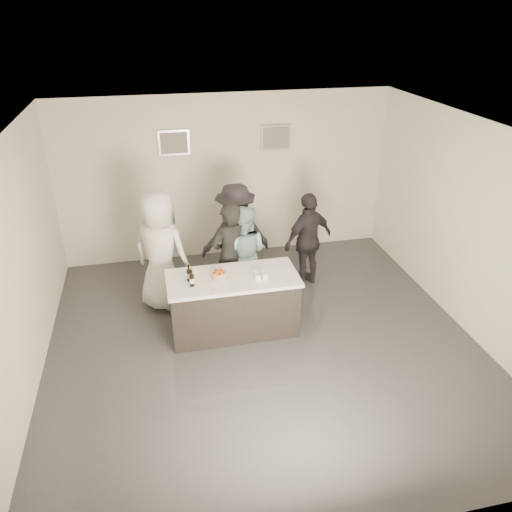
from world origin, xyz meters
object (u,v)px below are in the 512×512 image
(beer_bottle_a, at_px, (189,272))
(person_guest_left, at_px, (161,252))
(bar_counter, at_px, (233,304))
(cake, at_px, (219,276))
(person_main_blue, at_px, (243,254))
(beer_bottle_b, at_px, (192,278))
(person_guest_back, at_px, (236,236))
(person_main_black, at_px, (230,256))
(person_guest_right, at_px, (308,240))

(beer_bottle_a, xyz_separation_m, person_guest_left, (-0.35, 0.88, -0.07))
(bar_counter, xyz_separation_m, person_guest_left, (-0.95, 0.90, 0.51))
(person_guest_left, bearing_deg, cake, 165.20)
(person_main_blue, bearing_deg, beer_bottle_b, 66.19)
(beer_bottle_b, bearing_deg, person_guest_back, 59.66)
(beer_bottle_b, distance_m, person_guest_back, 1.74)
(cake, bearing_deg, person_guest_back, 70.17)
(person_main_black, bearing_deg, person_guest_left, -34.33)
(person_guest_right, bearing_deg, bar_counter, 13.29)
(beer_bottle_a, distance_m, person_guest_left, 0.94)
(bar_counter, bearing_deg, beer_bottle_a, 177.80)
(beer_bottle_b, distance_m, person_main_blue, 1.35)
(person_main_black, relative_size, person_guest_right, 1.06)
(person_main_black, distance_m, person_guest_back, 0.69)
(bar_counter, distance_m, cake, 0.53)
(cake, relative_size, beer_bottle_b, 0.75)
(person_guest_back, bearing_deg, person_main_black, 66.69)
(person_guest_left, bearing_deg, person_guest_right, -140.37)
(cake, distance_m, person_guest_back, 1.45)
(person_guest_right, bearing_deg, beer_bottle_b, 7.43)
(cake, distance_m, beer_bottle_a, 0.42)
(beer_bottle_b, relative_size, person_guest_right, 0.16)
(bar_counter, height_order, person_guest_left, person_guest_left)
(cake, distance_m, person_main_black, 0.76)
(person_guest_left, height_order, person_guest_back, person_guest_left)
(person_main_blue, relative_size, person_guest_left, 0.84)
(bar_counter, relative_size, person_guest_left, 0.97)
(person_main_black, xyz_separation_m, person_main_blue, (0.24, 0.14, -0.06))
(beer_bottle_a, height_order, beer_bottle_b, same)
(person_main_blue, distance_m, person_guest_right, 1.18)
(beer_bottle_a, distance_m, person_main_blue, 1.26)
(beer_bottle_b, relative_size, person_guest_back, 0.15)
(cake, bearing_deg, person_main_blue, 58.58)
(bar_counter, xyz_separation_m, beer_bottle_b, (-0.58, -0.13, 0.58))
(cake, bearing_deg, person_main_black, 68.83)
(bar_counter, bearing_deg, cake, 177.40)
(person_guest_right, bearing_deg, beer_bottle_a, 3.93)
(bar_counter, bearing_deg, beer_bottle_b, -167.45)
(person_guest_left, xyz_separation_m, person_guest_back, (1.25, 0.47, -0.07))
(person_main_black, bearing_deg, beer_bottle_b, 27.77)
(person_main_black, bearing_deg, bar_counter, 59.49)
(bar_counter, relative_size, person_main_blue, 1.16)
(bar_counter, relative_size, beer_bottle_b, 7.15)
(cake, relative_size, person_guest_back, 0.11)
(person_main_blue, bearing_deg, beer_bottle_a, 60.62)
(beer_bottle_a, bearing_deg, person_guest_right, 27.43)
(beer_bottle_a, relative_size, person_guest_back, 0.15)
(person_guest_left, bearing_deg, person_main_black, -155.27)
(cake, relative_size, person_guest_left, 0.10)
(cake, height_order, person_guest_right, person_guest_right)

